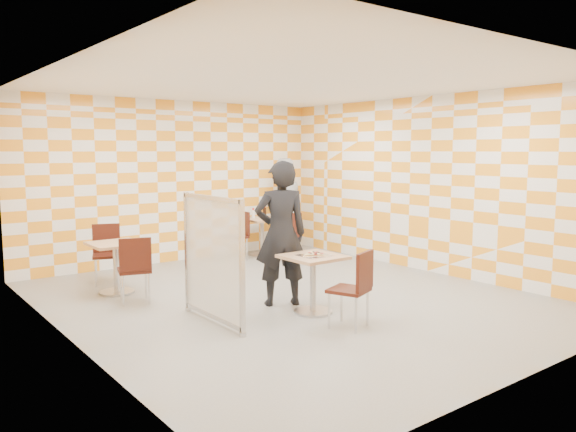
% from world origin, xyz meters
% --- Properties ---
extents(room_shell, '(7.00, 7.00, 7.00)m').
position_xyz_m(room_shell, '(0.00, 0.54, 1.50)').
color(room_shell, gray).
rests_on(room_shell, ground).
extents(main_table, '(0.70, 0.70, 0.75)m').
position_xyz_m(main_table, '(-0.20, -0.71, 0.51)').
color(main_table, tan).
rests_on(main_table, ground).
extents(second_table, '(0.70, 0.70, 0.75)m').
position_xyz_m(second_table, '(1.55, 2.93, 0.51)').
color(second_table, tan).
rests_on(second_table, ground).
extents(empty_table, '(0.70, 0.70, 0.75)m').
position_xyz_m(empty_table, '(-1.83, 1.81, 0.51)').
color(empty_table, tan).
rests_on(empty_table, ground).
extents(chair_main_front, '(0.55, 0.55, 0.92)m').
position_xyz_m(chair_main_front, '(-0.22, -1.52, 0.54)').
color(chair_main_front, '#39130B').
rests_on(chair_main_front, ground).
extents(chair_second_front, '(0.54, 0.55, 0.92)m').
position_xyz_m(chair_second_front, '(1.62, 2.14, 0.54)').
color(chair_second_front, '#39130B').
rests_on(chair_second_front, ground).
extents(chair_second_side, '(0.48, 0.47, 0.92)m').
position_xyz_m(chair_second_side, '(0.97, 2.85, 0.54)').
color(chair_second_side, '#39130B').
rests_on(chair_second_side, ground).
extents(chair_empty_near, '(0.53, 0.53, 0.92)m').
position_xyz_m(chair_empty_near, '(-1.84, 1.07, 0.54)').
color(chair_empty_near, '#39130B').
rests_on(chair_empty_near, ground).
extents(chair_empty_far, '(0.54, 0.55, 0.92)m').
position_xyz_m(chair_empty_far, '(-1.70, 2.54, 0.54)').
color(chair_empty_far, '#39130B').
rests_on(chair_empty_far, ground).
extents(partition, '(0.08, 1.38, 1.55)m').
position_xyz_m(partition, '(-1.43, -0.30, 0.79)').
color(partition, white).
rests_on(partition, ground).
extents(man_dark, '(0.84, 0.72, 1.95)m').
position_xyz_m(man_dark, '(-0.29, -0.15, 0.97)').
color(man_dark, black).
rests_on(man_dark, ground).
extents(man_white, '(1.03, 0.85, 1.92)m').
position_xyz_m(man_white, '(2.13, 3.02, 0.96)').
color(man_white, white).
rests_on(man_white, ground).
extents(pizza_on_foil, '(0.40, 0.40, 0.04)m').
position_xyz_m(pizza_on_foil, '(-0.20, -0.73, 0.77)').
color(pizza_on_foil, silver).
rests_on(pizza_on_foil, main_table).
extents(sport_bottle, '(0.06, 0.06, 0.20)m').
position_xyz_m(sport_bottle, '(1.42, 3.04, 0.84)').
color(sport_bottle, white).
rests_on(sport_bottle, second_table).
extents(soda_bottle, '(0.07, 0.07, 0.23)m').
position_xyz_m(soda_bottle, '(1.65, 2.97, 0.85)').
color(soda_bottle, black).
rests_on(soda_bottle, second_table).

